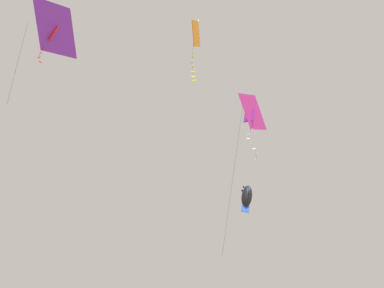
% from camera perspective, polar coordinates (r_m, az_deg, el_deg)
% --- Properties ---
extents(kite_delta_mid_left, '(2.66, 2.80, 9.21)m').
position_cam_1_polar(kite_delta_mid_left, '(36.03, 5.20, 2.68)').
color(kite_delta_mid_left, '#DB2D93').
extents(kite_delta_far_centre, '(2.98, 3.48, 5.54)m').
position_cam_1_polar(kite_delta_far_centre, '(35.82, -11.87, 9.71)').
color(kite_delta_far_centre, purple).
extents(kite_fish_low_drifter, '(0.78, 1.12, 1.65)m').
position_cam_1_polar(kite_fish_low_drifter, '(33.61, 4.78, -4.56)').
color(kite_fish_low_drifter, black).
extents(kite_diamond_upper_right, '(0.52, 1.65, 4.00)m').
position_cam_1_polar(kite_diamond_upper_right, '(31.09, 0.35, 9.49)').
color(kite_diamond_upper_right, orange).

